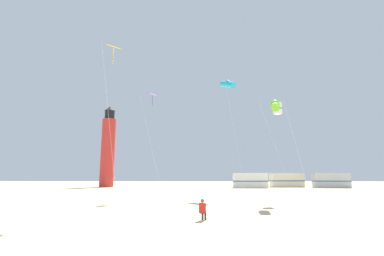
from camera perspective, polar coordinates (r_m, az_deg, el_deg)
kite_flyer_standing at (r=15.51m, az=2.25°, el=-16.41°), size 0.42×0.55×1.16m
kite_diamond_violet at (r=29.14m, az=-8.16°, el=6.00°), size 2.60×2.07×10.95m
kite_diamond_gold at (r=19.39m, az=-15.94°, el=14.64°), size 1.55×1.55×10.99m
kite_box_white at (r=27.32m, az=17.26°, el=3.90°), size 2.99×2.99×9.23m
kite_tube_cyan at (r=32.27m, az=7.42°, el=8.95°), size 2.52×2.86×13.40m
kite_tube_lime at (r=24.56m, az=16.77°, el=4.48°), size 2.46×2.81×8.97m
lighthouse_distant at (r=59.77m, az=-16.98°, el=-4.06°), size 2.80×2.80×16.80m
rv_van_white at (r=54.52m, az=11.93°, el=-10.56°), size 6.53×2.60×2.80m
rv_van_cream at (r=59.86m, az=19.01°, el=-10.15°), size 6.61×2.86×2.80m
rv_van_silver at (r=59.92m, az=26.79°, el=-9.65°), size 6.62×2.88×2.80m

